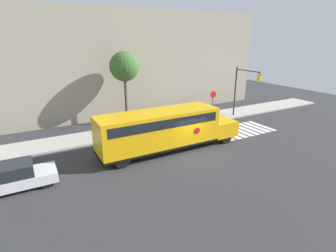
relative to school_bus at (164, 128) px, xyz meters
name	(u,v)px	position (x,y,z in m)	size (l,w,h in m)	color
ground_plane	(192,153)	(1.51, -1.42, -1.72)	(60.00, 60.00, 0.00)	#333335
sidewalk_strip	(152,127)	(1.51, 5.08, -1.64)	(44.00, 3.00, 0.15)	#B2ADA3
building_backdrop	(125,63)	(1.51, 11.58, 3.60)	(32.00, 4.00, 10.64)	#9E937F
crosswalk_stripes	(242,130)	(8.31, 0.58, -1.71)	(5.40, 3.20, 0.01)	white
school_bus	(164,128)	(0.00, 0.00, 0.00)	(10.86, 2.57, 3.00)	#EAA80F
parked_car	(14,177)	(-9.55, -0.55, -1.01)	(4.09, 1.76, 1.45)	silver
stop_sign	(213,101)	(7.96, 4.53, 0.19)	(0.69, 0.10, 2.90)	#38383A
traffic_light	(243,85)	(10.66, 3.29, 1.70)	(0.28, 3.18, 5.15)	#38383A
tree_near_sidewalk	(124,67)	(-0.06, 7.44, 3.66)	(2.70, 2.70, 6.77)	brown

